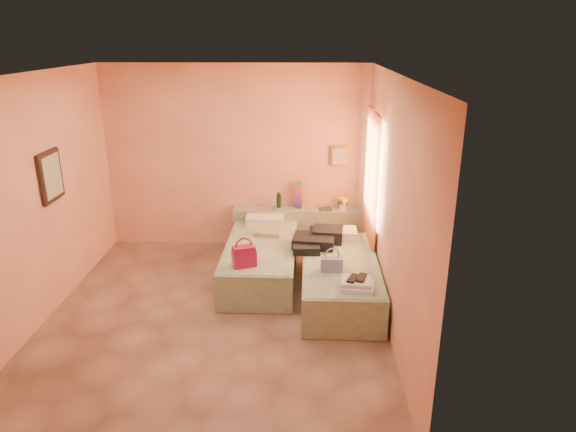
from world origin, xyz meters
name	(u,v)px	position (x,y,z in m)	size (l,w,h in m)	color
ground	(217,315)	(0.00, 0.00, 0.00)	(4.50, 4.50, 0.00)	#A07E60
room_walls	(235,159)	(0.21, 0.57, 1.79)	(4.02, 4.51, 2.81)	#FFB788
headboard_ledge	(300,228)	(0.98, 2.10, 0.33)	(2.05, 0.30, 0.65)	gray
bed_left	(261,260)	(0.45, 1.05, 0.25)	(0.90, 2.00, 0.50)	#A9BB97
bed_right	(340,279)	(1.50, 0.51, 0.25)	(0.90, 2.00, 0.50)	#A9BB97
water_bottle	(279,201)	(0.65, 2.06, 0.78)	(0.07, 0.07, 0.25)	#163D23
rainbow_box	(299,195)	(0.95, 2.14, 0.86)	(0.09, 0.09, 0.42)	#A21449
small_dish	(277,209)	(0.62, 2.04, 0.67)	(0.13, 0.13, 0.03)	#519475
green_book	(325,209)	(1.36, 2.04, 0.67)	(0.18, 0.13, 0.03)	#264729
flower_vase	(343,202)	(1.63, 2.06, 0.77)	(0.19, 0.19, 0.25)	white
magenta_handbag	(244,256)	(0.31, 0.33, 0.63)	(0.28, 0.16, 0.26)	#A21449
khaki_garment	(268,232)	(0.52, 1.39, 0.53)	(0.36, 0.29, 0.06)	tan
clothes_pile	(317,240)	(1.22, 0.99, 0.59)	(0.60, 0.60, 0.18)	black
blue_handbag	(332,264)	(1.37, 0.22, 0.58)	(0.26, 0.11, 0.17)	#3A4A8B
towel_stack	(358,284)	(1.65, -0.22, 0.55)	(0.35, 0.30, 0.10)	white
sandal_pair	(357,278)	(1.64, -0.19, 0.61)	(0.16, 0.22, 0.02)	black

